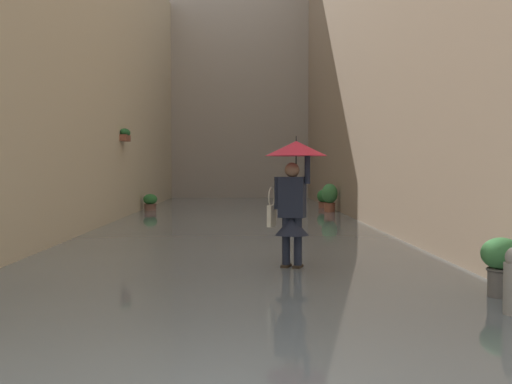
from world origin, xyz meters
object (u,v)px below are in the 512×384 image
at_px(person_wading, 294,180).
at_px(potted_plant_near_right, 150,203).
at_px(potted_plant_far_left, 501,264).
at_px(potted_plant_mid_left, 330,197).
at_px(potted_plant_near_left, 324,199).

distance_m(person_wading, potted_plant_near_right, 13.63).
distance_m(potted_plant_far_left, potted_plant_mid_left, 14.34).
height_order(potted_plant_near_left, potted_plant_far_left, potted_plant_far_left).
xyz_separation_m(potted_plant_near_left, potted_plant_mid_left, (0.06, 2.13, 0.17)).
distance_m(potted_plant_near_left, potted_plant_far_left, 16.47).
bearing_deg(potted_plant_near_right, potted_plant_mid_left, 171.85).
height_order(potted_plant_near_left, potted_plant_near_right, potted_plant_near_left).
bearing_deg(person_wading, potted_plant_far_left, 134.63).
distance_m(person_wading, potted_plant_near_left, 14.45).
bearing_deg(person_wading, potted_plant_near_left, -98.83).
xyz_separation_m(potted_plant_near_left, potted_plant_near_right, (6.19, 1.26, -0.07)).
bearing_deg(potted_plant_mid_left, potted_plant_near_left, -91.64).
relative_size(person_wading, potted_plant_far_left, 2.70).
bearing_deg(potted_plant_far_left, potted_plant_mid_left, -89.84).
xyz_separation_m(person_wading, potted_plant_far_left, (-2.19, 2.22, -0.91)).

